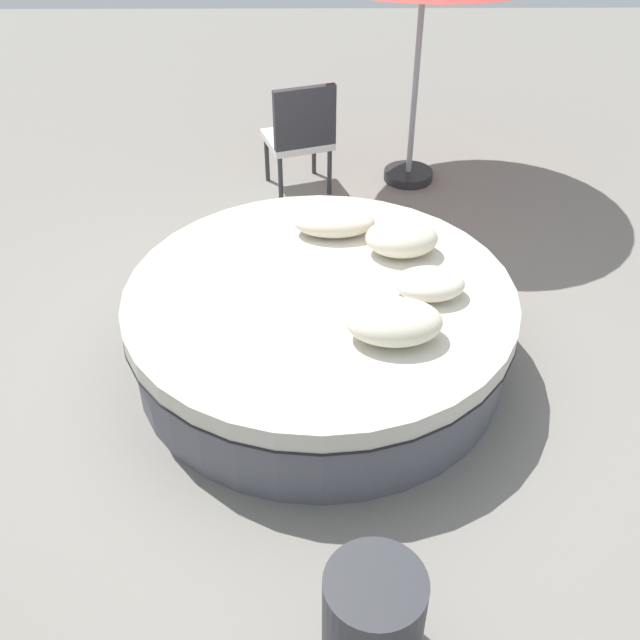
{
  "coord_description": "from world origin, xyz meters",
  "views": [
    {
      "loc": [
        0.03,
        3.55,
        3.11
      ],
      "look_at": [
        0.0,
        0.0,
        0.34
      ],
      "focal_mm": 41.4,
      "sensor_mm": 36.0,
      "label": 1
    }
  ],
  "objects_px": {
    "throw_pillow_1": "(429,284)",
    "throw_pillow_2": "(402,238)",
    "throw_pillow_0": "(394,322)",
    "side_table": "(373,617)",
    "throw_pillow_3": "(334,222)",
    "round_bed": "(320,326)",
    "patio_chair": "(301,132)"
  },
  "relations": [
    {
      "from": "throw_pillow_0",
      "to": "side_table",
      "type": "xyz_separation_m",
      "value": [
        0.19,
        1.46,
        -0.41
      ]
    },
    {
      "from": "patio_chair",
      "to": "throw_pillow_0",
      "type": "bearing_deg",
      "value": -97.35
    },
    {
      "from": "side_table",
      "to": "throw_pillow_1",
      "type": "bearing_deg",
      "value": -103.11
    },
    {
      "from": "throw_pillow_1",
      "to": "patio_chair",
      "type": "height_order",
      "value": "patio_chair"
    },
    {
      "from": "round_bed",
      "to": "patio_chair",
      "type": "relative_size",
      "value": 2.4
    },
    {
      "from": "throw_pillow_2",
      "to": "round_bed",
      "type": "bearing_deg",
      "value": 38.21
    },
    {
      "from": "throw_pillow_0",
      "to": "throw_pillow_2",
      "type": "bearing_deg",
      "value": -98.09
    },
    {
      "from": "throw_pillow_2",
      "to": "patio_chair",
      "type": "relative_size",
      "value": 0.47
    },
    {
      "from": "throw_pillow_2",
      "to": "throw_pillow_0",
      "type": "bearing_deg",
      "value": 81.91
    },
    {
      "from": "throw_pillow_0",
      "to": "throw_pillow_3",
      "type": "height_order",
      "value": "throw_pillow_0"
    },
    {
      "from": "throw_pillow_3",
      "to": "patio_chair",
      "type": "xyz_separation_m",
      "value": [
        0.24,
        -1.62,
        -0.08
      ]
    },
    {
      "from": "round_bed",
      "to": "patio_chair",
      "type": "bearing_deg",
      "value": -86.39
    },
    {
      "from": "throw_pillow_3",
      "to": "side_table",
      "type": "xyz_separation_m",
      "value": [
        -0.11,
        2.55,
        -0.39
      ]
    },
    {
      "from": "throw_pillow_2",
      "to": "side_table",
      "type": "distance_m",
      "value": 2.36
    },
    {
      "from": "throw_pillow_1",
      "to": "side_table",
      "type": "distance_m",
      "value": 1.94
    },
    {
      "from": "throw_pillow_0",
      "to": "side_table",
      "type": "height_order",
      "value": "throw_pillow_0"
    },
    {
      "from": "throw_pillow_2",
      "to": "patio_chair",
      "type": "height_order",
      "value": "patio_chair"
    },
    {
      "from": "round_bed",
      "to": "throw_pillow_2",
      "type": "relative_size",
      "value": 5.15
    },
    {
      "from": "throw_pillow_0",
      "to": "patio_chair",
      "type": "bearing_deg",
      "value": -78.75
    },
    {
      "from": "throw_pillow_2",
      "to": "side_table",
      "type": "relative_size",
      "value": 0.89
    },
    {
      "from": "throw_pillow_0",
      "to": "throw_pillow_2",
      "type": "relative_size",
      "value": 1.15
    },
    {
      "from": "throw_pillow_2",
      "to": "throw_pillow_3",
      "type": "bearing_deg",
      "value": -29.92
    },
    {
      "from": "throw_pillow_0",
      "to": "round_bed",
      "type": "bearing_deg",
      "value": -48.11
    },
    {
      "from": "throw_pillow_1",
      "to": "throw_pillow_2",
      "type": "xyz_separation_m",
      "value": [
        0.12,
        -0.46,
        0.03
      ]
    },
    {
      "from": "round_bed",
      "to": "side_table",
      "type": "distance_m",
      "value": 1.91
    },
    {
      "from": "throw_pillow_3",
      "to": "side_table",
      "type": "height_order",
      "value": "throw_pillow_3"
    },
    {
      "from": "throw_pillow_2",
      "to": "patio_chair",
      "type": "xyz_separation_m",
      "value": [
        0.66,
        -1.86,
        -0.11
      ]
    },
    {
      "from": "throw_pillow_2",
      "to": "patio_chair",
      "type": "bearing_deg",
      "value": -70.49
    },
    {
      "from": "throw_pillow_1",
      "to": "throw_pillow_2",
      "type": "bearing_deg",
      "value": -75.41
    },
    {
      "from": "throw_pillow_1",
      "to": "throw_pillow_3",
      "type": "xyz_separation_m",
      "value": [
        0.54,
        -0.7,
        0.0
      ]
    },
    {
      "from": "round_bed",
      "to": "patio_chair",
      "type": "xyz_separation_m",
      "value": [
        0.14,
        -2.27,
        0.27
      ]
    },
    {
      "from": "round_bed",
      "to": "throw_pillow_0",
      "type": "height_order",
      "value": "throw_pillow_0"
    }
  ]
}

